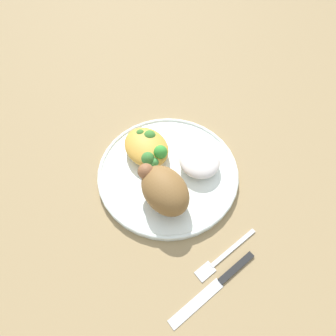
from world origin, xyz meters
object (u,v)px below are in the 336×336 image
Objects in this scene: plate at (168,173)px; roasted_chicken at (164,189)px; fork at (223,256)px; knife at (221,281)px; rice_pile at (200,161)px; mac_cheese_with_broccoli at (147,147)px.

roasted_chicken reaches higher than plate.
plate is 2.08× the size of fork.
rice_pile is at bearing -27.10° from knife.
rice_pile is 0.11m from mac_cheese_with_broccoli.
roasted_chicken is at bearing 164.66° from mac_cheese_with_broccoli.
rice_pile is at bearing -111.94° from plate.
mac_cheese_with_broccoli is at bearing 39.87° from rice_pile.
roasted_chicken reaches higher than mac_cheese_with_broccoli.
plate is 0.24m from knife.
knife is (-0.03, 0.03, 0.00)m from fork.
plate is 0.20m from fork.
knife is (-0.21, 0.11, -0.03)m from rice_pile.
knife is at bearing 173.49° from mac_cheese_with_broccoli.
roasted_chicken reaches higher than fork.
rice_pile reaches higher than plate.
fork is at bearing 179.77° from mac_cheese_with_broccoli.
plate is 0.08m from roasted_chicken.
fork is (-0.26, 0.00, -0.03)m from mac_cheese_with_broccoli.
rice_pile is 0.19m from fork.
roasted_chicken is 1.36× the size of rice_pile.
mac_cheese_with_broccoli is 0.78× the size of fork.
roasted_chicken is at bearing -0.92° from knife.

